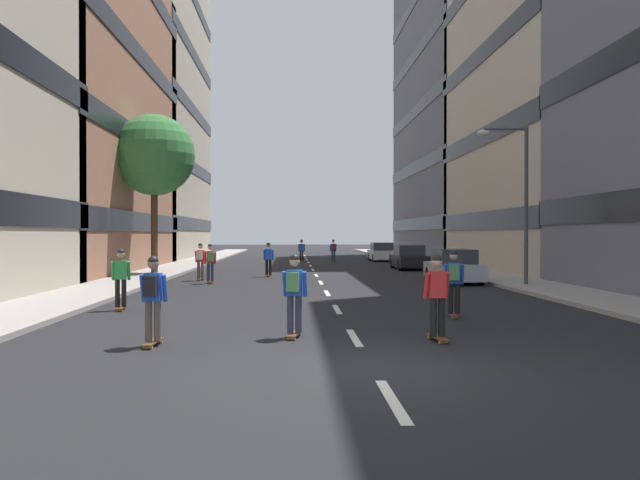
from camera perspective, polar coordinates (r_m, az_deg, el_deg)
The scene contains 23 objects.
ground_plane at distance 39.96m, azimuth -0.73°, elevation -2.61°, with size 178.09×178.09×0.00m, color black.
sidewalk_left at distance 44.25m, azimuth -12.20°, elevation -2.23°, with size 2.90×81.63×0.14m, color #9E9991.
sidewalk_right at distance 44.77m, azimuth 10.28°, elevation -2.19°, with size 2.90×81.63×0.14m, color #9E9991.
lane_markings at distance 40.78m, azimuth -0.77°, elevation -2.54°, with size 0.16×67.20×0.01m.
building_left_mid at distance 41.11m, azimuth -25.68°, elevation 11.14°, with size 14.10×21.99×19.41m.
building_left_far at distance 61.56m, azimuth -18.08°, elevation 15.41°, with size 14.10×21.88×35.85m.
building_right_mid at distance 42.27m, azimuth 23.77°, elevation 11.30°, with size 14.10×18.24×20.07m.
building_right_far at distance 61.76m, azimuth 15.20°, elevation 13.15°, with size 14.10×23.95×31.20m.
parked_car_near at distance 28.87m, azimuth 12.13°, elevation -2.46°, with size 1.82×4.40×1.52m.
parked_car_mid at distance 39.33m, azimuth 8.13°, elevation -1.65°, with size 1.82×4.40×1.52m.
parked_car_far at distance 50.92m, azimuth 5.66°, elevation -1.14°, with size 1.82×4.40×1.52m.
street_tree_near at distance 34.77m, azimuth -14.94°, elevation 7.48°, with size 4.34×4.34×8.47m.
streetlamp_right at distance 27.07m, azimuth 17.63°, elevation 4.61°, with size 2.13×0.30×6.50m.
skater_0 at distance 48.89m, azimuth 1.24°, elevation -0.84°, with size 0.57×0.92×1.78m.
skater_1 at distance 13.32m, azimuth -2.38°, elevation -4.60°, with size 0.57×0.92×1.78m.
skater_2 at distance 29.94m, azimuth -10.90°, elevation -1.74°, with size 0.55×0.91×1.78m.
skater_3 at distance 48.78m, azimuth -1.71°, elevation -0.88°, with size 0.54×0.91×1.78m.
skater_4 at distance 18.97m, azimuth -17.78°, elevation -3.18°, with size 0.56×0.92×1.78m.
skater_5 at distance 16.90m, azimuth 12.16°, elevation -3.52°, with size 0.56×0.92×1.78m.
skater_6 at distance 12.73m, azimuth -15.07°, elevation -4.86°, with size 0.55×0.91×1.78m.
skater_7 at distance 13.12m, azimuth 10.69°, elevation -4.82°, with size 0.56×0.92×1.78m.
skater_8 at distance 28.14m, azimuth -10.02°, elevation -1.89°, with size 0.56×0.92×1.78m.
skater_9 at distance 32.25m, azimuth -4.74°, elevation -1.62°, with size 0.55×0.91×1.78m.
Camera 1 is at (-1.34, -10.19, 2.21)m, focal length 34.96 mm.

